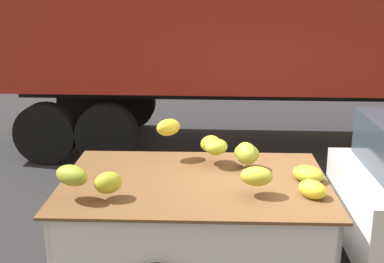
# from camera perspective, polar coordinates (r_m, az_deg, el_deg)

# --- Properties ---
(curb_strip) EXTENTS (80.00, 0.80, 0.16)m
(curb_strip) POSITION_cam_1_polar(r_m,az_deg,el_deg) (14.66, 6.86, 4.75)
(curb_strip) COLOR gray
(curb_strip) RESTS_ON ground
(pickup_truck) EXTENTS (4.89, 1.97, 1.70)m
(pickup_truck) POSITION_cam_1_polar(r_m,az_deg,el_deg) (5.51, 21.01, -7.55)
(pickup_truck) COLOR white
(pickup_truck) RESTS_ON ground
(semi_trailer) EXTENTS (12.04, 2.77, 3.95)m
(semi_trailer) POSITION_cam_1_polar(r_m,az_deg,el_deg) (9.48, 13.22, 13.13)
(semi_trailer) COLOR maroon
(semi_trailer) RESTS_ON ground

